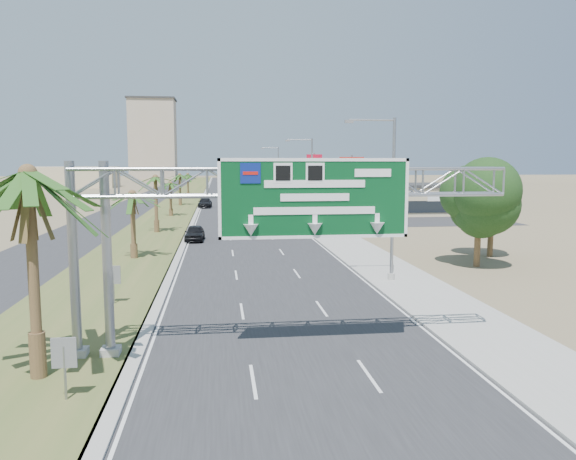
% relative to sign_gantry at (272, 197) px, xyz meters
% --- Properties ---
extents(road, '(12.00, 300.00, 0.02)m').
position_rel_sign_gantry_xyz_m(road, '(1.06, 100.07, -6.05)').
color(road, '#28282B').
rests_on(road, ground).
extents(sidewalk_right, '(4.00, 300.00, 0.10)m').
position_rel_sign_gantry_xyz_m(sidewalk_right, '(9.56, 100.07, -6.01)').
color(sidewalk_right, '#9E9B93').
rests_on(sidewalk_right, ground).
extents(median_grass, '(7.00, 300.00, 0.12)m').
position_rel_sign_gantry_xyz_m(median_grass, '(-8.94, 100.07, -6.00)').
color(median_grass, '#485C28').
rests_on(median_grass, ground).
extents(opposing_road, '(8.00, 300.00, 0.02)m').
position_rel_sign_gantry_xyz_m(opposing_road, '(-15.94, 100.07, -6.05)').
color(opposing_road, '#28282B').
rests_on(opposing_road, ground).
extents(sign_gantry, '(16.75, 1.24, 7.50)m').
position_rel_sign_gantry_xyz_m(sign_gantry, '(0.00, 0.00, 0.00)').
color(sign_gantry, gray).
rests_on(sign_gantry, ground).
extents(palm_near, '(5.70, 5.70, 8.35)m').
position_rel_sign_gantry_xyz_m(palm_near, '(-8.14, -1.93, 0.87)').
color(palm_near, brown).
rests_on(palm_near, ground).
extents(palm_row_b, '(3.99, 3.99, 5.95)m').
position_rel_sign_gantry_xyz_m(palm_row_b, '(-8.44, 22.07, -1.16)').
color(palm_row_b, brown).
rests_on(palm_row_b, ground).
extents(palm_row_c, '(3.99, 3.99, 6.75)m').
position_rel_sign_gantry_xyz_m(palm_row_c, '(-8.44, 38.07, -0.39)').
color(palm_row_c, brown).
rests_on(palm_row_c, ground).
extents(palm_row_d, '(3.99, 3.99, 5.45)m').
position_rel_sign_gantry_xyz_m(palm_row_d, '(-8.44, 56.07, -1.64)').
color(palm_row_d, brown).
rests_on(palm_row_d, ground).
extents(palm_row_e, '(3.99, 3.99, 6.15)m').
position_rel_sign_gantry_xyz_m(palm_row_e, '(-8.44, 75.07, -0.97)').
color(palm_row_e, brown).
rests_on(palm_row_e, ground).
extents(palm_row_f, '(3.99, 3.99, 5.75)m').
position_rel_sign_gantry_xyz_m(palm_row_f, '(-8.44, 100.07, -1.35)').
color(palm_row_f, brown).
rests_on(palm_row_f, ground).
extents(streetlight_near, '(3.27, 0.44, 10.00)m').
position_rel_sign_gantry_xyz_m(streetlight_near, '(8.36, 12.07, -1.36)').
color(streetlight_near, gray).
rests_on(streetlight_near, ground).
extents(streetlight_mid, '(3.27, 0.44, 10.00)m').
position_rel_sign_gantry_xyz_m(streetlight_mid, '(8.36, 42.07, -1.36)').
color(streetlight_mid, gray).
rests_on(streetlight_mid, ground).
extents(streetlight_far, '(3.27, 0.44, 10.00)m').
position_rel_sign_gantry_xyz_m(streetlight_far, '(8.36, 78.07, -1.36)').
color(streetlight_far, gray).
rests_on(streetlight_far, ground).
extents(signal_mast, '(10.28, 0.71, 8.00)m').
position_rel_sign_gantry_xyz_m(signal_mast, '(6.23, 62.05, -1.21)').
color(signal_mast, gray).
rests_on(signal_mast, ground).
extents(store_building, '(18.00, 10.00, 4.00)m').
position_rel_sign_gantry_xyz_m(store_building, '(23.06, 56.07, -4.06)').
color(store_building, '#CABC88').
rests_on(store_building, ground).
extents(oak_near, '(4.50, 4.50, 6.80)m').
position_rel_sign_gantry_xyz_m(oak_near, '(16.06, 16.07, -1.53)').
color(oak_near, brown).
rests_on(oak_near, ground).
extents(oak_far, '(3.50, 3.50, 5.60)m').
position_rel_sign_gantry_xyz_m(oak_far, '(19.06, 20.07, -2.24)').
color(oak_far, brown).
rests_on(oak_far, ground).
extents(median_signback_a, '(0.75, 0.08, 2.08)m').
position_rel_sign_gantry_xyz_m(median_signback_a, '(-6.74, -3.93, -4.61)').
color(median_signback_a, gray).
rests_on(median_signback_a, ground).
extents(median_signback_b, '(0.75, 0.08, 2.08)m').
position_rel_sign_gantry_xyz_m(median_signback_b, '(-7.44, 8.07, -4.61)').
color(median_signback_b, gray).
rests_on(median_signback_b, ground).
extents(tower_distant, '(20.00, 16.00, 35.00)m').
position_rel_sign_gantry_xyz_m(tower_distant, '(-30.94, 240.07, 11.44)').
color(tower_distant, tan).
rests_on(tower_distant, ground).
extents(building_distant_left, '(24.00, 14.00, 6.00)m').
position_rel_sign_gantry_xyz_m(building_distant_left, '(-43.94, 150.07, -3.06)').
color(building_distant_left, '#CABC88').
rests_on(building_distant_left, ground).
extents(building_distant_right, '(20.00, 12.00, 5.00)m').
position_rel_sign_gantry_xyz_m(building_distant_right, '(31.06, 130.07, -3.56)').
color(building_distant_right, '#CABC88').
rests_on(building_distant_right, ground).
extents(car_left_lane, '(1.88, 4.36, 1.47)m').
position_rel_sign_gantry_xyz_m(car_left_lane, '(-4.28, 31.71, -5.32)').
color(car_left_lane, black).
rests_on(car_left_lane, ground).
extents(car_mid_lane, '(1.80, 4.71, 1.53)m').
position_rel_sign_gantry_xyz_m(car_mid_lane, '(2.56, 34.94, -5.29)').
color(car_mid_lane, maroon).
rests_on(car_mid_lane, ground).
extents(car_right_lane, '(2.85, 5.06, 1.34)m').
position_rel_sign_gantry_xyz_m(car_right_lane, '(3.43, 69.88, -5.39)').
color(car_right_lane, gray).
rests_on(car_right_lane, ground).
extents(car_far, '(2.30, 5.21, 1.49)m').
position_rel_sign_gantry_xyz_m(car_far, '(-4.20, 70.81, -5.31)').
color(car_far, black).
rests_on(car_far, ground).
extents(pole_sign_red_near, '(2.41, 0.46, 8.05)m').
position_rel_sign_gantry_xyz_m(pole_sign_red_near, '(10.95, 32.86, 0.19)').
color(pole_sign_red_near, gray).
rests_on(pole_sign_red_near, ground).
extents(pole_sign_blue, '(2.02, 0.50, 7.69)m').
position_rel_sign_gantry_xyz_m(pole_sign_blue, '(14.06, 44.36, -0.38)').
color(pole_sign_blue, gray).
rests_on(pole_sign_blue, ground).
extents(pole_sign_red_far, '(2.21, 0.45, 8.63)m').
position_rel_sign_gantry_xyz_m(pole_sign_red_far, '(11.51, 57.73, 0.77)').
color(pole_sign_red_far, gray).
rests_on(pole_sign_red_far, ground).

